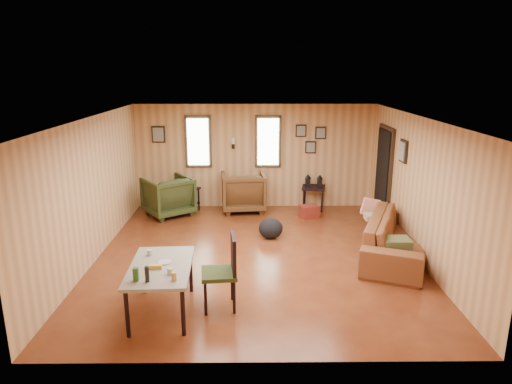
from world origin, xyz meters
TOP-DOWN VIEW (x-y plane):
  - room at (0.17, 0.27)m, footprint 5.54×6.04m
  - sofa at (2.45, -0.03)m, footprint 1.58×2.52m
  - recliner_brown at (-0.27, 2.66)m, footprint 1.04×0.98m
  - recliner_green at (-1.93, 2.33)m, footprint 1.26×1.25m
  - end_table at (-1.58, 2.64)m, footprint 0.67×0.64m
  - side_table at (1.35, 2.74)m, footprint 0.60×0.60m
  - cooler at (1.18, 2.12)m, footprint 0.46×0.40m
  - backpack at (0.29, 0.85)m, footprint 0.55×0.47m
  - sofa_pillows at (2.23, 0.11)m, footprint 0.44×1.85m
  - dining_table at (-1.28, -1.90)m, footprint 0.86×1.36m
  - dining_chair at (-0.44, -1.76)m, footprint 0.52×0.52m

SIDE VIEW (x-z plane):
  - cooler at x=1.18m, z-range 0.00..0.28m
  - backpack at x=0.29m, z-range 0.00..0.40m
  - end_table at x=-1.58m, z-range 0.04..0.70m
  - sofa at x=2.45m, z-range 0.00..0.95m
  - recliner_green at x=-1.93m, z-range 0.00..0.95m
  - recliner_brown at x=-0.27m, z-range 0.00..0.99m
  - sofa_pillows at x=2.23m, z-range 0.32..0.70m
  - side_table at x=1.35m, z-range 0.15..0.98m
  - dining_chair at x=-0.44m, z-range 0.06..1.10m
  - dining_table at x=-1.28m, z-range 0.18..1.05m
  - room at x=0.17m, z-range -0.02..2.43m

